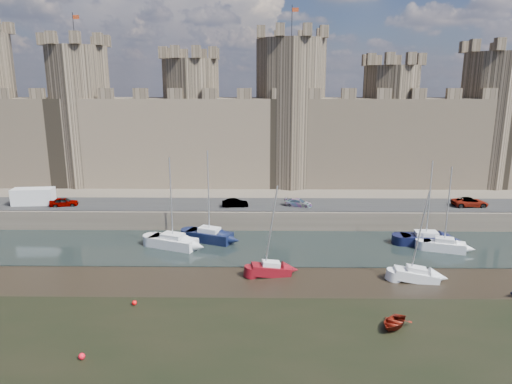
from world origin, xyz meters
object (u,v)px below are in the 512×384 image
at_px(car_2, 298,203).
at_px(car_3, 470,202).
at_px(car_0, 64,202).
at_px(sailboat_3, 426,239).
at_px(sailboat_4, 271,269).
at_px(sailboat_2, 444,245).
at_px(car_1, 235,203).
at_px(sailboat_0, 173,241).
at_px(van, 33,197).
at_px(sailboat_5, 416,274).
at_px(sailboat_1, 209,235).

bearing_deg(car_2, car_3, -73.77).
bearing_deg(car_0, car_2, -100.70).
xyz_separation_m(sailboat_3, sailboat_4, (-18.64, -9.13, -0.08)).
relative_size(car_3, sailboat_2, 0.48).
xyz_separation_m(car_2, sailboat_3, (14.63, -7.97, -2.25)).
bearing_deg(car_1, sailboat_0, 137.56).
bearing_deg(car_1, car_2, -92.37).
distance_m(car_0, car_3, 55.01).
xyz_separation_m(car_1, sailboat_0, (-6.79, -9.01, -2.26)).
bearing_deg(sailboat_3, car_0, 174.04).
bearing_deg(car_2, sailboat_3, -102.76).
distance_m(car_1, car_3, 31.75).
xyz_separation_m(van, sailboat_4, (32.25, -17.45, -2.97)).
distance_m(car_1, sailboat_0, 11.50).
bearing_deg(sailboat_5, sailboat_2, 60.22).
bearing_deg(car_3, sailboat_2, 143.21).
height_order(car_0, sailboat_4, sailboat_4).
bearing_deg(van, car_3, -6.57).
xyz_separation_m(car_0, sailboat_1, (20.51, -6.95, -2.27)).
distance_m(car_2, sailboat_4, 17.72).
bearing_deg(sailboat_1, van, -175.00).
bearing_deg(van, sailboat_4, -34.81).
height_order(sailboat_2, sailboat_3, sailboat_3).
bearing_deg(sailboat_4, sailboat_5, -13.59).
xyz_separation_m(car_0, sailboat_4, (27.79, -16.72, -2.43)).
bearing_deg(car_0, sailboat_2, -112.92).
distance_m(car_1, sailboat_4, 17.41).
relative_size(car_1, sailboat_1, 0.32).
xyz_separation_m(sailboat_2, sailboat_3, (-1.35, 2.16, -0.01)).
distance_m(car_1, van, 27.74).
bearing_deg(car_1, sailboat_2, -116.97).
bearing_deg(sailboat_2, sailboat_4, -142.75).
xyz_separation_m(sailboat_0, sailboat_1, (4.04, 2.14, 0.03)).
bearing_deg(car_2, sailboat_1, 138.80).
bearing_deg(car_2, van, 105.27).
bearing_deg(van, sailboat_3, -15.68).
bearing_deg(sailboat_0, sailboat_2, 20.44).
relative_size(car_2, sailboat_4, 0.40).
height_order(van, sailboat_0, sailboat_0).
height_order(car_2, sailboat_5, sailboat_5).
height_order(car_2, van, van).
relative_size(car_2, sailboat_3, 0.37).
height_order(car_1, sailboat_0, sailboat_0).
xyz_separation_m(car_3, sailboat_4, (-27.22, -17.26, -2.46)).
bearing_deg(sailboat_1, sailboat_2, 16.23).
bearing_deg(car_3, sailboat_5, 142.91).
distance_m(sailboat_0, sailboat_4, 13.65).
bearing_deg(sailboat_4, sailboat_2, 10.25).
xyz_separation_m(car_1, car_2, (8.55, 0.46, -0.04)).
height_order(car_0, sailboat_3, sailboat_3).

